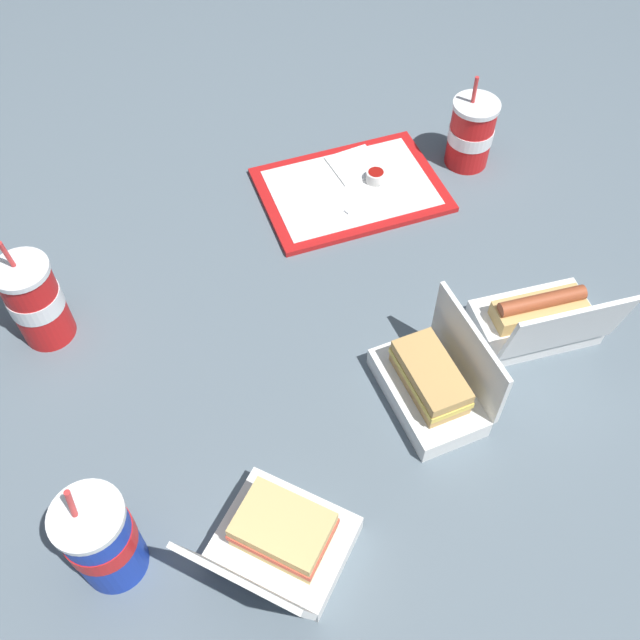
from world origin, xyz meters
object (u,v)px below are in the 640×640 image
Objects in this scene: clamshell_hotdog_center at (539,319)px; ketchup_cup at (376,176)px; food_tray at (351,190)px; clamshell_sandwich_left at (432,383)px; soda_cup_front at (471,133)px; soda_cup_back at (36,301)px; soda_cup_center at (102,539)px; plastic_fork at (365,200)px; clamshell_sandwich_corner at (280,542)px.

ketchup_cup is at bearing -89.10° from clamshell_hotdog_center.
clamshell_sandwich_left reaches higher than food_tray.
soda_cup_back is at bearing -3.59° from soda_cup_front.
soda_cup_center is at bearing 31.63° from food_tray.
clamshell_hotdog_center is (-0.01, 0.47, 0.01)m from ketchup_cup.
clamshell_hotdog_center is at bearing 177.55° from soda_cup_center.
clamshell_sandwich_left is 0.55m from soda_cup_center.
food_tray is 0.51m from clamshell_sandwich_left.
food_tray is 3.83× the size of plastic_fork.
food_tray is 1.79× the size of soda_cup_center.
plastic_fork is 0.44m from clamshell_hotdog_center.
ketchup_cup is 0.16× the size of clamshell_hotdog_center.
clamshell_hotdog_center is 0.95× the size of clamshell_sandwich_corner.
soda_cup_center reaches higher than soda_cup_front.
clamshell_sandwich_left is 0.68m from soda_cup_back.
soda_cup_back is at bearing -45.08° from clamshell_sandwich_left.
soda_cup_front is (-0.44, -0.42, 0.03)m from clamshell_sandwich_left.
food_tray is at bearing -132.65° from clamshell_sandwich_corner.
soda_cup_back is at bearing -13.77° from plastic_fork.
ketchup_cup is at bearing 166.81° from food_tray.
clamshell_sandwich_corner is at bearing 103.27° from soda_cup_back.
clamshell_hotdog_center is 1.04× the size of soda_cup_center.
clamshell_hotdog_center is 0.86m from soda_cup_back.
ketchup_cup is 0.06m from plastic_fork.
ketchup_cup is 0.71m from soda_cup_back.
clamshell_sandwich_corner is (0.58, 0.09, 0.00)m from clamshell_hotdog_center.
soda_cup_back reaches higher than ketchup_cup.
soda_cup_center reaches higher than clamshell_sandwich_left.
clamshell_sandwich_left reaches higher than plastic_fork.
soda_cup_back is at bearing -76.73° from clamshell_sandwich_corner.
clamshell_sandwich_left is at bearing -0.09° from clamshell_hotdog_center.
clamshell_sandwich_corner is at bearing 43.92° from ketchup_cup.
food_tray is 10.53× the size of ketchup_cup.
clamshell_sandwich_corner is (0.57, 0.55, 0.02)m from ketchup_cup.
soda_cup_center is at bearing 21.43° from soda_cup_front.
soda_cup_front is at bearing -136.29° from clamshell_sandwich_left.
plastic_fork reaches higher than food_tray.
soda_cup_back is (0.71, -0.01, 0.06)m from ketchup_cup.
ketchup_cup is 0.22m from soda_cup_front.
soda_cup_back is (0.71, -0.48, 0.05)m from clamshell_hotdog_center.
soda_cup_front is at bearing 167.58° from ketchup_cup.
ketchup_cup is at bearing -150.85° from soda_cup_center.
clamshell_sandwich_left is at bearing 176.53° from soda_cup_center.
clamshell_sandwich_left is 1.07× the size of soda_cup_front.
clamshell_hotdog_center is at bearing 88.17° from plastic_fork.
food_tray is at bearing -82.80° from clamshell_hotdog_center.
plastic_fork is (-0.00, 0.05, 0.01)m from food_tray.
soda_cup_center reaches higher than clamshell_sandwich_corner.
ketchup_cup is at bearing -136.08° from clamshell_sandwich_corner.
food_tray is 0.06m from ketchup_cup.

